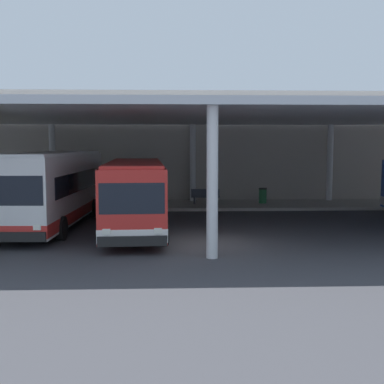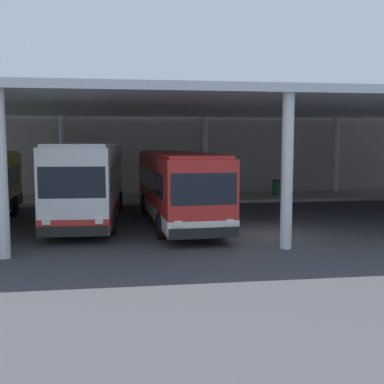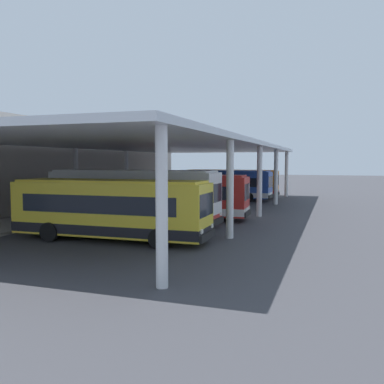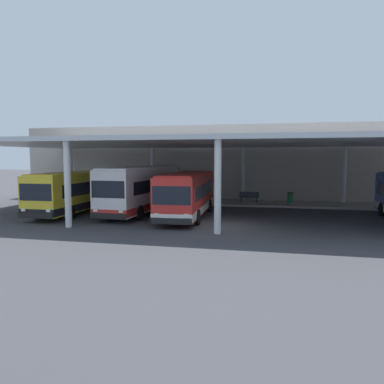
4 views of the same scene
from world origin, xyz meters
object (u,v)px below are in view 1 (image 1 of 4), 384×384
Objects in this scene: trash_bin at (263,195)px; bus_middle_bay at (135,195)px; bench_waiting at (205,196)px; bus_second_bay at (54,188)px.

bus_middle_bay is at bearing -130.27° from trash_bin.
bus_middle_bay is 5.91× the size of bench_waiting.
trash_bin is (11.45, 7.45, -1.16)m from bus_second_bay.
trash_bin is (3.69, 0.07, 0.01)m from bench_waiting.
bus_second_bay is 1.07× the size of bus_middle_bay.
trash_bin is at bearing 1.11° from bench_waiting.
trash_bin reaches higher than bench_waiting.
bus_second_bay is at bearing 160.75° from bus_middle_bay.
bench_waiting is at bearing 43.56° from bus_second_bay.
bus_second_bay is 6.34× the size of bench_waiting.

